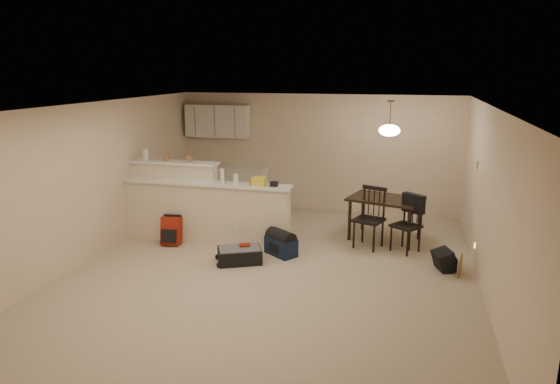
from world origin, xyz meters
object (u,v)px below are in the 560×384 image
(suitcase, at_px, (240,255))
(red_backpack, at_px, (171,231))
(pendant_lamp, at_px, (389,130))
(dining_chair_near, at_px, (369,218))
(dining_table, at_px, (386,203))
(navy_duffel, at_px, (281,246))
(dining_chair_far, at_px, (406,224))
(black_daypack, at_px, (444,260))

(suitcase, relative_size, red_backpack, 1.37)
(pendant_lamp, height_order, dining_chair_near, pendant_lamp)
(dining_chair_near, bearing_deg, red_backpack, -147.88)
(dining_table, relative_size, red_backpack, 2.87)
(red_backpack, xyz_separation_m, navy_duffel, (1.99, -0.01, -0.10))
(dining_chair_far, height_order, black_daypack, dining_chair_far)
(pendant_lamp, distance_m, suitcase, 3.33)
(suitcase, xyz_separation_m, red_backpack, (-1.43, 0.50, 0.13))
(pendant_lamp, xyz_separation_m, navy_duffel, (-1.61, -1.21, -1.84))
(navy_duffel, bearing_deg, dining_table, 72.87)
(dining_table, xyz_separation_m, black_daypack, (0.97, -1.20, -0.53))
(red_backpack, bearing_deg, dining_chair_near, 6.26)
(dining_table, height_order, navy_duffel, dining_table)
(suitcase, bearing_deg, dining_table, 12.81)
(suitcase, bearing_deg, red_backpack, 135.56)
(dining_chair_near, bearing_deg, suitcase, -127.61)
(red_backpack, bearing_deg, pendant_lamp, 12.58)
(dining_chair_far, relative_size, black_daypack, 2.72)
(dining_chair_far, height_order, navy_duffel, dining_chair_far)
(black_daypack, bearing_deg, suitcase, 79.23)
(dining_table, xyz_separation_m, red_backpack, (-3.60, -1.20, -0.44))
(dining_chair_near, xyz_separation_m, navy_duffel, (-1.36, -0.73, -0.38))
(dining_chair_far, distance_m, red_backpack, 4.04)
(red_backpack, bearing_deg, suitcase, -25.03)
(dining_table, height_order, pendant_lamp, pendant_lamp)
(pendant_lamp, xyz_separation_m, black_daypack, (0.97, -1.20, -1.83))
(red_backpack, relative_size, navy_duffel, 0.91)
(dining_table, xyz_separation_m, dining_chair_near, (-0.25, -0.48, -0.16))
(dining_table, xyz_separation_m, pendant_lamp, (0.00, 0.00, 1.31))
(pendant_lamp, distance_m, dining_chair_far, 1.64)
(pendant_lamp, bearing_deg, black_daypack, -50.95)
(dining_table, bearing_deg, dining_chair_near, -101.84)
(dining_chair_far, height_order, suitcase, dining_chair_far)
(pendant_lamp, relative_size, red_backpack, 1.25)
(dining_chair_near, height_order, suitcase, dining_chair_near)
(dining_table, xyz_separation_m, dining_chair_far, (0.38, -0.53, -0.21))
(red_backpack, bearing_deg, black_daypack, -5.86)
(dining_table, distance_m, black_daypack, 1.63)
(dining_chair_near, height_order, navy_duffel, dining_chair_near)
(suitcase, distance_m, red_backpack, 1.52)
(black_daypack, bearing_deg, red_backpack, 70.22)
(black_daypack, bearing_deg, pendant_lamp, 19.27)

